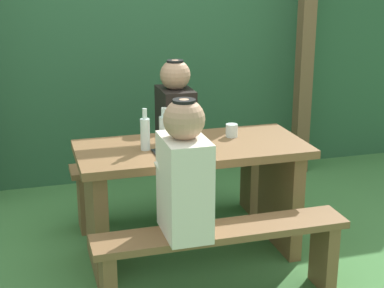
{
  "coord_description": "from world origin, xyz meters",
  "views": [
    {
      "loc": [
        -0.95,
        -3.29,
        1.82
      ],
      "look_at": [
        0.0,
        0.0,
        0.75
      ],
      "focal_mm": 55.3,
      "sensor_mm": 36.0,
      "label": 1
    }
  ],
  "objects_px": {
    "bench_near": "(222,250)",
    "drinking_glass": "(232,130)",
    "person_black_coat": "(176,115)",
    "bench_far": "(170,177)",
    "bottle_left": "(164,128)",
    "bottle_right": "(145,133)",
    "person_white_shirt": "(184,173)",
    "picnic_table": "(192,182)",
    "cell_phone": "(160,153)"
  },
  "relations": [
    {
      "from": "picnic_table",
      "to": "person_white_shirt",
      "type": "xyz_separation_m",
      "value": [
        -0.21,
        -0.58,
        0.28
      ]
    },
    {
      "from": "person_black_coat",
      "to": "drinking_glass",
      "type": "relative_size",
      "value": 8.72
    },
    {
      "from": "cell_phone",
      "to": "bottle_right",
      "type": "bearing_deg",
      "value": 122.2
    },
    {
      "from": "bench_near",
      "to": "person_black_coat",
      "type": "bearing_deg",
      "value": 87.65
    },
    {
      "from": "cell_phone",
      "to": "person_white_shirt",
      "type": "bearing_deg",
      "value": -90.55
    },
    {
      "from": "person_white_shirt",
      "to": "cell_phone",
      "type": "height_order",
      "value": "person_white_shirt"
    },
    {
      "from": "bench_near",
      "to": "cell_phone",
      "type": "xyz_separation_m",
      "value": [
        -0.23,
        0.48,
        0.42
      ]
    },
    {
      "from": "person_black_coat",
      "to": "bottle_right",
      "type": "xyz_separation_m",
      "value": [
        -0.34,
        -0.58,
        0.06
      ]
    },
    {
      "from": "bench_far",
      "to": "person_black_coat",
      "type": "bearing_deg",
      "value": -4.01
    },
    {
      "from": "bench_near",
      "to": "drinking_glass",
      "type": "bearing_deg",
      "value": 66.79
    },
    {
      "from": "person_white_shirt",
      "to": "bottle_right",
      "type": "bearing_deg",
      "value": 98.34
    },
    {
      "from": "bench_far",
      "to": "bottle_left",
      "type": "relative_size",
      "value": 6.37
    },
    {
      "from": "picnic_table",
      "to": "drinking_glass",
      "type": "bearing_deg",
      "value": 19.74
    },
    {
      "from": "bench_near",
      "to": "bottle_left",
      "type": "distance_m",
      "value": 0.87
    },
    {
      "from": "picnic_table",
      "to": "drinking_glass",
      "type": "relative_size",
      "value": 16.96
    },
    {
      "from": "bench_near",
      "to": "person_white_shirt",
      "type": "xyz_separation_m",
      "value": [
        -0.21,
        0.0,
        0.46
      ]
    },
    {
      "from": "person_black_coat",
      "to": "cell_phone",
      "type": "bearing_deg",
      "value": -111.92
    },
    {
      "from": "picnic_table",
      "to": "cell_phone",
      "type": "height_order",
      "value": "cell_phone"
    },
    {
      "from": "person_white_shirt",
      "to": "bottle_left",
      "type": "height_order",
      "value": "person_white_shirt"
    },
    {
      "from": "person_black_coat",
      "to": "cell_phone",
      "type": "height_order",
      "value": "person_black_coat"
    },
    {
      "from": "bench_near",
      "to": "drinking_glass",
      "type": "xyz_separation_m",
      "value": [
        0.29,
        0.68,
        0.46
      ]
    },
    {
      "from": "bench_far",
      "to": "person_white_shirt",
      "type": "height_order",
      "value": "person_white_shirt"
    },
    {
      "from": "picnic_table",
      "to": "bench_near",
      "type": "bearing_deg",
      "value": -90.0
    },
    {
      "from": "picnic_table",
      "to": "bottle_left",
      "type": "bearing_deg",
      "value": 144.5
    },
    {
      "from": "bench_far",
      "to": "person_black_coat",
      "type": "relative_size",
      "value": 1.95
    },
    {
      "from": "bench_near",
      "to": "person_white_shirt",
      "type": "distance_m",
      "value": 0.51
    },
    {
      "from": "picnic_table",
      "to": "person_white_shirt",
      "type": "distance_m",
      "value": 0.67
    },
    {
      "from": "drinking_glass",
      "to": "bottle_right",
      "type": "xyz_separation_m",
      "value": [
        -0.58,
        -0.11,
        0.06
      ]
    },
    {
      "from": "person_black_coat",
      "to": "bench_far",
      "type": "bearing_deg",
      "value": 175.99
    },
    {
      "from": "bench_near",
      "to": "bottle_left",
      "type": "xyz_separation_m",
      "value": [
        -0.15,
        0.68,
        0.51
      ]
    },
    {
      "from": "bench_near",
      "to": "bottle_right",
      "type": "bearing_deg",
      "value": 117.06
    },
    {
      "from": "bench_far",
      "to": "bench_near",
      "type": "bearing_deg",
      "value": -90.0
    },
    {
      "from": "bench_near",
      "to": "drinking_glass",
      "type": "distance_m",
      "value": 0.87
    },
    {
      "from": "person_black_coat",
      "to": "bottle_left",
      "type": "bearing_deg",
      "value": -112.43
    },
    {
      "from": "bench_far",
      "to": "person_black_coat",
      "type": "distance_m",
      "value": 0.46
    },
    {
      "from": "picnic_table",
      "to": "person_black_coat",
      "type": "height_order",
      "value": "person_black_coat"
    },
    {
      "from": "bench_near",
      "to": "cell_phone",
      "type": "relative_size",
      "value": 10.0
    },
    {
      "from": "bottle_right",
      "to": "drinking_glass",
      "type": "bearing_deg",
      "value": 11.14
    },
    {
      "from": "picnic_table",
      "to": "bench_far",
      "type": "height_order",
      "value": "picnic_table"
    },
    {
      "from": "cell_phone",
      "to": "bottle_left",
      "type": "bearing_deg",
      "value": 66.51
    },
    {
      "from": "bench_far",
      "to": "cell_phone",
      "type": "relative_size",
      "value": 10.0
    },
    {
      "from": "drinking_glass",
      "to": "bottle_left",
      "type": "relative_size",
      "value": 0.38
    },
    {
      "from": "picnic_table",
      "to": "cell_phone",
      "type": "relative_size",
      "value": 10.0
    },
    {
      "from": "bench_far",
      "to": "drinking_glass",
      "type": "xyz_separation_m",
      "value": [
        0.29,
        -0.47,
        0.46
      ]
    },
    {
      "from": "bench_near",
      "to": "bottle_right",
      "type": "relative_size",
      "value": 5.56
    },
    {
      "from": "person_white_shirt",
      "to": "bottle_right",
      "type": "xyz_separation_m",
      "value": [
        -0.08,
        0.57,
        0.06
      ]
    },
    {
      "from": "drinking_glass",
      "to": "bottle_right",
      "type": "relative_size",
      "value": 0.33
    },
    {
      "from": "drinking_glass",
      "to": "picnic_table",
      "type": "bearing_deg",
      "value": -160.26
    },
    {
      "from": "bottle_left",
      "to": "person_white_shirt",
      "type": "bearing_deg",
      "value": -95.11
    },
    {
      "from": "bench_near",
      "to": "person_black_coat",
      "type": "relative_size",
      "value": 1.95
    }
  ]
}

